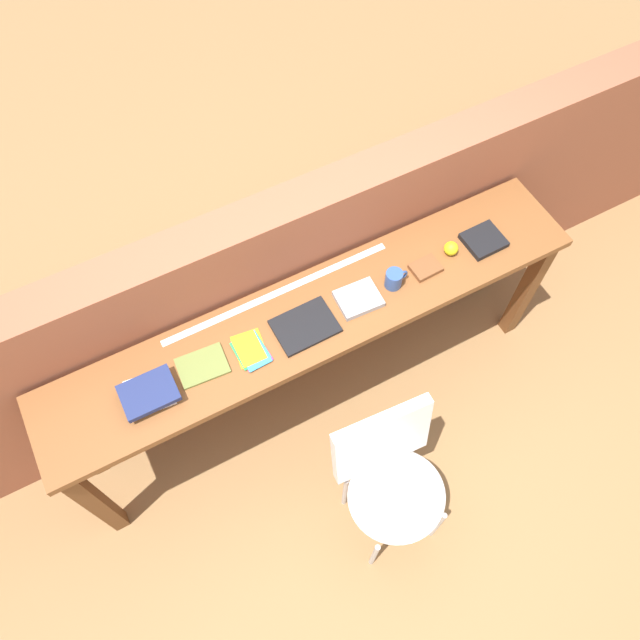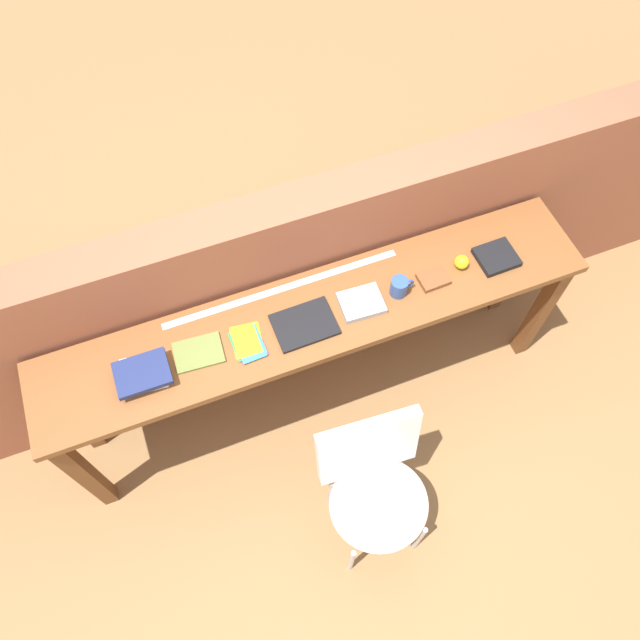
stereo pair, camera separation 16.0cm
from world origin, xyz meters
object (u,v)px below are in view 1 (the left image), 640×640
book_stack_leftmost (149,393)px  pamphlet_pile_colourful (251,350)px  book_repair_rightmost (484,240)px  mug (394,279)px  leather_journal_brown (426,268)px  magazine_cycling (202,366)px  sports_ball_small (451,248)px  book_open_centre (305,326)px  chair_white_moulded (391,477)px

book_stack_leftmost → pamphlet_pile_colourful: bearing=-0.4°
book_repair_rightmost → mug: bearing=179.5°
book_stack_leftmost → leather_journal_brown: bearing=-0.0°
magazine_cycling → pamphlet_pile_colourful: pamphlet_pile_colourful is taller
leather_journal_brown → sports_ball_small: 0.15m
book_open_centre → leather_journal_brown: (0.62, 0.01, 0.00)m
sports_ball_small → chair_white_moulded: bearing=-135.1°
leather_journal_brown → book_repair_rightmost: size_ratio=0.74×
pamphlet_pile_colourful → book_repair_rightmost: (1.19, 0.00, 0.01)m
sports_ball_small → magazine_cycling: bearing=180.0°
book_open_centre → book_stack_leftmost: bearing=178.3°
book_open_centre → mug: bearing=0.3°
mug → leather_journal_brown: size_ratio=0.85×
chair_white_moulded → book_repair_rightmost: bearing=37.8°
leather_journal_brown → book_repair_rightmost: bearing=-1.6°
pamphlet_pile_colourful → book_repair_rightmost: size_ratio=1.10×
book_stack_leftmost → magazine_cycling: book_stack_leftmost is taller
leather_journal_brown → book_repair_rightmost: book_repair_rightmost is taller
pamphlet_pile_colourful → leather_journal_brown: bearing=0.2°
book_stack_leftmost → magazine_cycling: 0.24m
sports_ball_small → leather_journal_brown: bearing=-170.5°
book_open_centre → book_repair_rightmost: size_ratio=1.50×
chair_white_moulded → book_stack_leftmost: book_stack_leftmost is taller
chair_white_moulded → book_repair_rightmost: size_ratio=5.07×
pamphlet_pile_colourful → book_repair_rightmost: 1.19m
book_repair_rightmost → sports_ball_small: bearing=171.5°
book_open_centre → mug: mug is taller
pamphlet_pile_colourful → book_open_centre: (0.25, -0.01, 0.00)m
book_stack_leftmost → book_repair_rightmost: 1.64m
chair_white_moulded → book_stack_leftmost: (-0.77, 0.67, 0.39)m
book_stack_leftmost → chair_white_moulded: bearing=-41.2°
chair_white_moulded → sports_ball_small: bearing=44.9°
pamphlet_pile_colourful → book_open_centre: size_ratio=0.74×
pamphlet_pile_colourful → book_open_centre: 0.25m
mug → leather_journal_brown: (0.17, 0.00, -0.03)m
chair_white_moulded → book_open_centre: book_open_centre is taller
book_open_centre → sports_ball_small: (0.77, 0.03, 0.02)m
pamphlet_pile_colourful → mug: (0.70, 0.00, 0.04)m
magazine_cycling → book_open_centre: 0.46m
magazine_cycling → book_open_centre: size_ratio=0.77×
chair_white_moulded → magazine_cycling: bearing=127.3°
book_open_centre → leather_journal_brown: bearing=0.1°
sports_ball_small → book_repair_rightmost: bearing=-7.7°
book_open_centre → book_repair_rightmost: book_repair_rightmost is taller
pamphlet_pile_colourful → sports_ball_small: (1.02, 0.03, 0.03)m
magazine_cycling → pamphlet_pile_colourful: size_ratio=1.04×
pamphlet_pile_colourful → book_stack_leftmost: bearing=179.6°
magazine_cycling → leather_journal_brown: leather_journal_brown is taller
chair_white_moulded → sports_ball_small: sports_ball_small is taller
mug → sports_ball_small: (0.32, 0.03, -0.01)m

